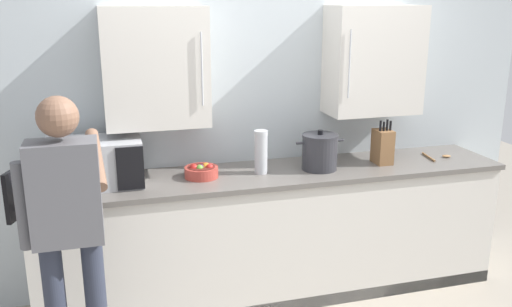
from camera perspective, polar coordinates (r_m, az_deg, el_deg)
The scene contains 9 objects.
back_wall_tiled at distance 3.87m, azimuth 0.76°, elevation 6.17°, with size 4.08×0.44×2.65m.
counter_unit at distance 3.87m, azimuth 1.97°, elevation -8.35°, with size 3.21×0.60×0.91m.
microwave_oven at distance 3.53m, azimuth -17.01°, elevation -1.01°, with size 0.73×0.76×0.29m.
fruit_bowl at distance 3.59m, azimuth -5.71°, elevation -1.82°, with size 0.22×0.22×0.10m.
stock_pot at distance 3.74m, azimuth 6.65°, elevation 0.18°, with size 0.34×0.24×0.27m.
knife_block at distance 3.96m, azimuth 13.04°, elevation 0.73°, with size 0.11×0.15×0.32m.
wooden_spoon at distance 4.24m, azimuth 18.40°, elevation -0.29°, with size 0.20×0.21×0.02m.
thermos_flask at distance 3.63m, azimuth 0.52°, elevation 0.18°, with size 0.09×0.09×0.29m.
person_figure at distance 2.92m, azimuth -19.00°, elevation -6.83°, with size 0.44×0.51×1.60m.
Camera 1 is at (-1.08, -2.68, 2.03)m, focal length 38.42 mm.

